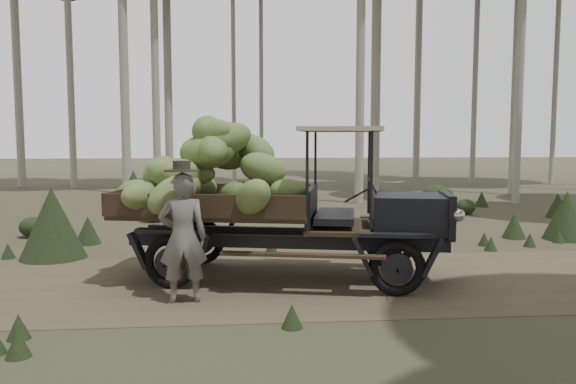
% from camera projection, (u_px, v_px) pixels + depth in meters
% --- Properties ---
extents(ground, '(120.00, 120.00, 0.00)m').
position_uv_depth(ground, '(309.00, 282.00, 9.05)').
color(ground, '#473D2B').
rests_on(ground, ground).
extents(dirt_track, '(70.00, 4.00, 0.01)m').
position_uv_depth(dirt_track, '(309.00, 282.00, 9.05)').
color(dirt_track, brown).
rests_on(dirt_track, ground).
extents(banana_truck, '(5.69, 3.02, 2.73)m').
position_uv_depth(banana_truck, '(247.00, 184.00, 9.14)').
color(banana_truck, black).
rests_on(banana_truck, ground).
extents(farmer, '(0.71, 0.54, 2.01)m').
position_uv_depth(farmer, '(183.00, 236.00, 7.86)').
color(farmer, '#5E5D56').
rests_on(farmer, ground).
extents(undergrowth, '(23.98, 20.93, 1.39)m').
position_uv_depth(undergrowth, '(227.00, 253.00, 8.84)').
color(undergrowth, '#233319').
rests_on(undergrowth, ground).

